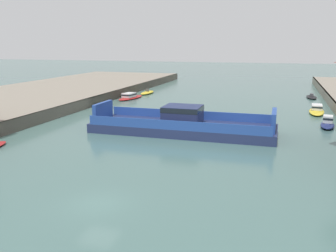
{
  "coord_description": "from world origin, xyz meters",
  "views": [
    {
      "loc": [
        11.51,
        -21.02,
        10.72
      ],
      "look_at": [
        0.0,
        16.3,
        2.0
      ],
      "focal_mm": 39.46,
      "sensor_mm": 36.0,
      "label": 1
    }
  ],
  "objects_px": {
    "moored_boat_mid_right": "(311,97)",
    "moored_boat_far_right": "(147,93)",
    "chain_ferry": "(183,125)",
    "moored_boat_far_left": "(328,123)",
    "moored_boat_mid_left": "(130,97)",
    "moored_boat_near_left": "(317,110)"
  },
  "relations": [
    {
      "from": "moored_boat_mid_left",
      "to": "moored_boat_far_right",
      "type": "xyz_separation_m",
      "value": [
        0.59,
        8.31,
        -0.19
      ]
    },
    {
      "from": "moored_boat_mid_right",
      "to": "moored_boat_far_left",
      "type": "bearing_deg",
      "value": -89.67
    },
    {
      "from": "moored_boat_far_left",
      "to": "moored_boat_far_right",
      "type": "height_order",
      "value": "moored_boat_far_left"
    },
    {
      "from": "moored_boat_mid_right",
      "to": "moored_boat_far_left",
      "type": "distance_m",
      "value": 27.96
    },
    {
      "from": "moored_boat_near_left",
      "to": "chain_ferry",
      "type": "bearing_deg",
      "value": -131.17
    },
    {
      "from": "moored_boat_mid_right",
      "to": "moored_boat_far_right",
      "type": "height_order",
      "value": "moored_boat_far_right"
    },
    {
      "from": "chain_ferry",
      "to": "moored_boat_mid_right",
      "type": "bearing_deg",
      "value": 64.75
    },
    {
      "from": "moored_boat_mid_left",
      "to": "moored_boat_near_left",
      "type": "bearing_deg",
      "value": -8.8
    },
    {
      "from": "chain_ferry",
      "to": "moored_boat_far_left",
      "type": "xyz_separation_m",
      "value": [
        17.41,
        8.63,
        -0.48
      ]
    },
    {
      "from": "chain_ferry",
      "to": "moored_boat_far_left",
      "type": "height_order",
      "value": "chain_ferry"
    },
    {
      "from": "moored_boat_near_left",
      "to": "moored_boat_far_right",
      "type": "distance_m",
      "value": 36.36
    },
    {
      "from": "moored_boat_mid_right",
      "to": "moored_boat_far_right",
      "type": "distance_m",
      "value": 34.25
    },
    {
      "from": "moored_boat_near_left",
      "to": "moored_boat_far_left",
      "type": "bearing_deg",
      "value": -87.26
    },
    {
      "from": "chain_ferry",
      "to": "moored_boat_mid_left",
      "type": "height_order",
      "value": "chain_ferry"
    },
    {
      "from": "moored_boat_near_left",
      "to": "moored_boat_far_left",
      "type": "xyz_separation_m",
      "value": [
        0.51,
        -10.7,
        0.08
      ]
    },
    {
      "from": "moored_boat_near_left",
      "to": "moored_boat_mid_right",
      "type": "relative_size",
      "value": 1.32
    },
    {
      "from": "moored_boat_far_left",
      "to": "moored_boat_far_right",
      "type": "relative_size",
      "value": 0.8
    },
    {
      "from": "moored_boat_mid_left",
      "to": "moored_boat_far_right",
      "type": "bearing_deg",
      "value": 85.94
    },
    {
      "from": "moored_boat_far_right",
      "to": "chain_ferry",
      "type": "bearing_deg",
      "value": -62.98
    },
    {
      "from": "chain_ferry",
      "to": "moored_boat_mid_right",
      "type": "relative_size",
      "value": 3.91
    },
    {
      "from": "moored_boat_far_right",
      "to": "moored_boat_mid_right",
      "type": "bearing_deg",
      "value": 6.09
    },
    {
      "from": "moored_boat_far_left",
      "to": "moored_boat_far_right",
      "type": "bearing_deg",
      "value": 144.6
    }
  ]
}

